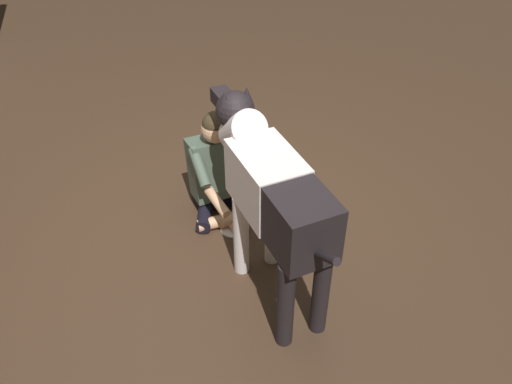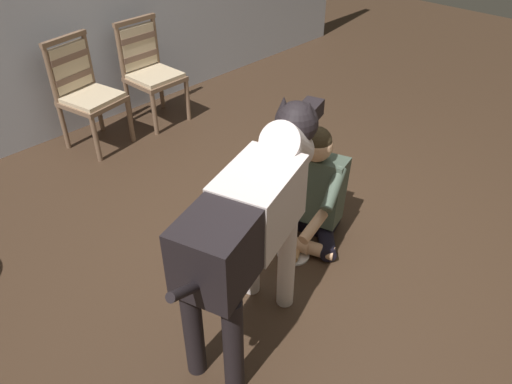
{
  "view_description": "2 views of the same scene",
  "coord_description": "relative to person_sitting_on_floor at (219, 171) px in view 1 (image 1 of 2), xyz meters",
  "views": [
    {
      "loc": [
        -3.01,
        0.2,
        2.65
      ],
      "look_at": [
        -0.18,
        -0.16,
        0.42
      ],
      "focal_mm": 36.63,
      "sensor_mm": 36.0,
      "label": 1
    },
    {
      "loc": [
        -2.05,
        -1.55,
        2.32
      ],
      "look_at": [
        -0.34,
        0.1,
        0.61
      ],
      "focal_mm": 34.39,
      "sensor_mm": 36.0,
      "label": 2
    }
  ],
  "objects": [
    {
      "name": "ground_plane",
      "position": [
        -0.2,
        -0.07,
        -0.34
      ],
      "size": [
        13.11,
        13.11,
        0.0
      ],
      "primitive_type": "plane",
      "color": "#3D2B1D"
    },
    {
      "name": "person_sitting_on_floor",
      "position": [
        0.0,
        0.0,
        0.0
      ],
      "size": [
        0.69,
        0.59,
        0.84
      ],
      "color": "black",
      "rests_on": "ground"
    },
    {
      "name": "large_dog",
      "position": [
        -0.85,
        -0.26,
        0.44
      ],
      "size": [
        1.51,
        0.61,
        1.2
      ],
      "color": "silver",
      "rests_on": "ground"
    },
    {
      "name": "hot_dog_on_plate",
      "position": [
        -0.28,
        -0.09,
        -0.32
      ],
      "size": [
        0.22,
        0.22,
        0.06
      ],
      "color": "white",
      "rests_on": "ground"
    }
  ]
}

